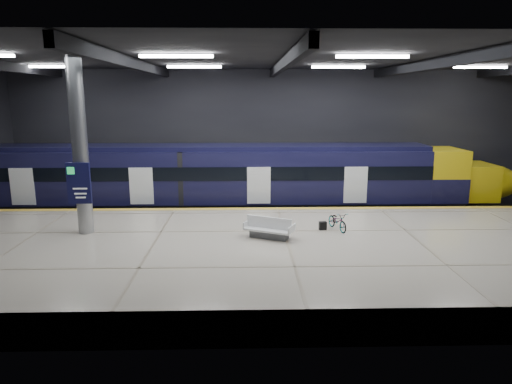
{
  "coord_description": "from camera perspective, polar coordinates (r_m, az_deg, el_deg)",
  "views": [
    {
      "loc": [
        -1.61,
        -18.86,
        6.49
      ],
      "look_at": [
        -1.08,
        1.5,
        2.2
      ],
      "focal_mm": 32.0,
      "sensor_mm": 36.0,
      "label": 1
    }
  ],
  "objects": [
    {
      "name": "bench",
      "position": [
        17.69,
        1.65,
        -4.85
      ],
      "size": [
        2.05,
        1.51,
        0.84
      ],
      "rotation": [
        0.0,
        0.0,
        -0.43
      ],
      "color": "#595B60",
      "rests_on": "platform"
    },
    {
      "name": "platform",
      "position": [
        17.48,
        3.93,
        -8.0
      ],
      "size": [
        30.0,
        11.0,
        1.1
      ],
      "primitive_type": "cube",
      "color": "beige",
      "rests_on": "ground"
    },
    {
      "name": "rails",
      "position": [
        25.24,
        2.23,
        -2.83
      ],
      "size": [
        30.0,
        1.52,
        0.16
      ],
      "color": "gray",
      "rests_on": "ground"
    },
    {
      "name": "bicycle",
      "position": [
        19.0,
        10.15,
        -3.57
      ],
      "size": [
        0.91,
        1.54,
        0.76
      ],
      "primitive_type": "imported",
      "rotation": [
        0.0,
        0.0,
        0.3
      ],
      "color": "#99999E",
      "rests_on": "platform"
    },
    {
      "name": "pannier_bag",
      "position": [
        18.95,
        8.35,
        -4.21
      ],
      "size": [
        0.32,
        0.22,
        0.35
      ],
      "primitive_type": "cube",
      "rotation": [
        0.0,
        0.0,
        0.14
      ],
      "color": "black",
      "rests_on": "platform"
    },
    {
      "name": "ground",
      "position": [
        20.01,
        3.24,
        -7.05
      ],
      "size": [
        30.0,
        30.0,
        0.0
      ],
      "primitive_type": "plane",
      "color": "black",
      "rests_on": "ground"
    },
    {
      "name": "room_shell",
      "position": [
        18.94,
        3.44,
        9.54
      ],
      "size": [
        30.1,
        16.1,
        8.05
      ],
      "color": "black",
      "rests_on": "ground"
    },
    {
      "name": "safety_strip",
      "position": [
        22.33,
        2.7,
        -2.07
      ],
      "size": [
        30.0,
        0.4,
        0.01
      ],
      "primitive_type": "cube",
      "color": "gold",
      "rests_on": "platform"
    },
    {
      "name": "info_column",
      "position": [
        19.05,
        -21.16,
        4.99
      ],
      "size": [
        0.9,
        0.78,
        6.9
      ],
      "color": "#9EA0A5",
      "rests_on": "platform"
    },
    {
      "name": "train",
      "position": [
        24.76,
        -2.54,
        1.57
      ],
      "size": [
        29.4,
        2.84,
        3.79
      ],
      "color": "black",
      "rests_on": "ground"
    }
  ]
}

